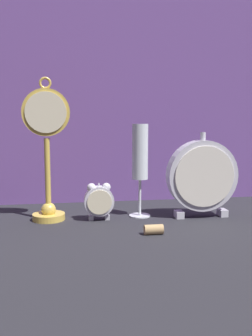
{
  "coord_description": "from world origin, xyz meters",
  "views": [
    {
      "loc": [
        -0.14,
        -0.81,
        0.25
      ],
      "look_at": [
        0.0,
        0.08,
        0.13
      ],
      "focal_mm": 40.0,
      "sensor_mm": 36.0,
      "label": 1
    }
  ],
  "objects": [
    {
      "name": "ground_plane",
      "position": [
        0.0,
        0.0,
        0.0
      ],
      "size": [
        4.0,
        4.0,
        0.0
      ],
      "primitive_type": "plane",
      "color": "#232328"
    },
    {
      "name": "fabric_backdrop_drape",
      "position": [
        0.0,
        0.33,
        0.37
      ],
      "size": [
        1.41,
        0.01,
        0.73
      ],
      "primitive_type": "cube",
      "color": "#6B478E",
      "rests_on": "ground_plane"
    },
    {
      "name": "pocket_watch_on_stand",
      "position": [
        -0.19,
        0.13,
        0.18
      ],
      "size": [
        0.12,
        0.08,
        0.35
      ],
      "color": "gold",
      "rests_on": "ground_plane"
    },
    {
      "name": "alarm_clock_twin_bell",
      "position": [
        -0.06,
        0.11,
        0.05
      ],
      "size": [
        0.07,
        0.03,
        0.09
      ],
      "color": "silver",
      "rests_on": "ground_plane"
    },
    {
      "name": "mantel_clock_silver",
      "position": [
        0.2,
        0.1,
        0.11
      ],
      "size": [
        0.18,
        0.04,
        0.22
      ],
      "color": "silver",
      "rests_on": "ground_plane"
    },
    {
      "name": "champagne_flute",
      "position": [
        0.04,
        0.13,
        0.15
      ],
      "size": [
        0.06,
        0.06,
        0.24
      ],
      "color": "silver",
      "rests_on": "ground_plane"
    },
    {
      "name": "wine_cork",
      "position": [
        0.04,
        -0.03,
        0.01
      ],
      "size": [
        0.04,
        0.02,
        0.02
      ],
      "primitive_type": "cylinder",
      "rotation": [
        0.0,
        1.57,
        0.0
      ],
      "color": "tan",
      "rests_on": "ground_plane"
    }
  ]
}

